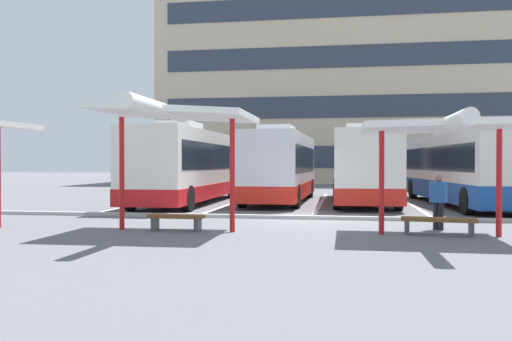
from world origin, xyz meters
The scene contains 17 objects.
ground_plane centered at (0.00, 0.00, 0.00)m, with size 160.00×160.00×0.00m, color slate.
terminal_building centered at (0.02, 37.04, 10.82)m, with size 32.06×13.57×24.37m.
coach_bus_0 centered at (-5.98, 6.94, 1.70)m, with size 2.64×11.70×3.62m.
coach_bus_1 centered at (-1.93, 8.35, 1.63)m, with size 2.67×10.31×3.51m.
coach_bus_2 centered at (1.89, 8.50, 1.65)m, with size 2.83×11.12×3.53m.
coach_bus_3 centered at (6.13, 7.63, 1.59)m, with size 3.62×12.39×3.47m.
lane_stripe_0 centered at (-8.03, 8.05, 0.00)m, with size 0.16×14.00×0.01m, color white.
lane_stripe_1 centered at (-4.01, 8.05, 0.00)m, with size 0.16×14.00×0.01m, color white.
lane_stripe_2 centered at (0.00, 8.05, 0.00)m, with size 0.16×14.00×0.01m, color white.
lane_stripe_3 centered at (4.01, 8.05, 0.00)m, with size 0.16×14.00×0.01m, color white.
lane_stripe_4 centered at (8.03, 8.05, 0.00)m, with size 0.16×14.00×0.01m, color white.
waiting_shelter_1 centered at (-3.47, -3.26, 3.14)m, with size 4.13×5.12×3.42m.
bench_1 centered at (-3.47, -2.98, 0.33)m, with size 1.55×0.50×0.45m.
waiting_shelter_2 centered at (3.46, -3.11, 2.73)m, with size 3.89×5.13×2.94m.
bench_2 centered at (3.46, -2.75, 0.34)m, with size 1.90×0.65×0.45m.
platform_kerb centered at (0.00, 0.68, 0.06)m, with size 44.00×0.24×0.12m, color #ADADA8.
waiting_passenger_1 centered at (3.63, -1.64, 0.87)m, with size 0.49×0.43×1.54m.
Camera 1 is at (1.07, -17.33, 1.86)m, focal length 38.37 mm.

